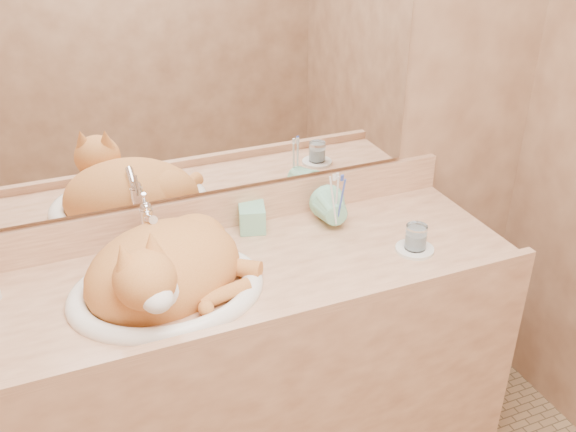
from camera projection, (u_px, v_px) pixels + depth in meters
name	position (u px, v px, depth m)	size (l,w,h in m)	color
wall_back	(209.00, 106.00, 1.85)	(2.40, 0.02, 2.50)	brown
vanity_counter	(249.00, 383.00, 2.03)	(1.60, 0.55, 0.85)	#9F6647
mirror	(207.00, 59.00, 1.78)	(1.30, 0.02, 0.80)	white
sink_basin	(165.00, 267.00, 1.69)	(0.52, 0.43, 0.16)	white
faucet	(148.00, 228.00, 1.85)	(0.05, 0.13, 0.19)	silver
cat	(164.00, 267.00, 1.70)	(0.45, 0.37, 0.25)	#BE682C
soap_dispenser	(253.00, 211.00, 1.95)	(0.08, 0.08, 0.18)	#79C29E
toothbrush_cup	(337.00, 218.00, 1.98)	(0.12, 0.12, 0.11)	#79C29E
toothbrushes	(338.00, 198.00, 1.95)	(0.03, 0.03, 0.20)	silver
saucer	(415.00, 249.00, 1.91)	(0.11, 0.11, 0.01)	silver
water_glass	(416.00, 237.00, 1.89)	(0.06, 0.06, 0.07)	white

